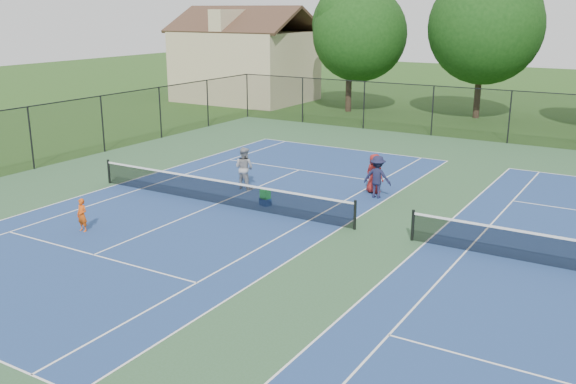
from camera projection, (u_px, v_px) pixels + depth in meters
The scene contains 13 objects.
ground at pixel (382, 235), 21.80m from camera, with size 140.00×140.00×0.00m, color #234716.
court_pad at pixel (382, 235), 21.80m from camera, with size 36.00×36.00×0.01m, color #305631.
tennis_court_left at pixel (218, 201), 25.26m from camera, with size 12.00×23.83×1.07m.
perimeter_fence at pixel (384, 190), 21.36m from camera, with size 36.08×36.08×3.02m.
tree_back_a at pixel (350, 28), 46.35m from camera, with size 6.80×6.80×9.15m.
tree_back_b at pixel (483, 21), 43.36m from camera, with size 7.60×7.60×10.03m.
clapboard_house at pixel (245, 63), 52.95m from camera, with size 10.80×8.10×7.65m.
child_player at pixel (82, 215), 22.01m from camera, with size 0.43×0.28×1.17m, color #DF4E0E.
instructor at pixel (244, 168), 27.19m from camera, with size 0.88×0.68×1.80m, color gray.
bystander_b at pixel (377, 177), 25.88m from camera, with size 1.13×0.65×1.74m, color #191A37.
bystander_c at pixel (374, 174), 26.56m from camera, with size 0.81×0.53×1.66m, color maroon.
ball_crate at pixel (265, 202), 25.03m from camera, with size 0.41×0.31×0.29m, color navy.
ball_hopper at pixel (265, 194), 24.94m from camera, with size 0.34×0.28×0.36m, color green.
Camera 1 is at (7.88, -19.26, 7.42)m, focal length 40.00 mm.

